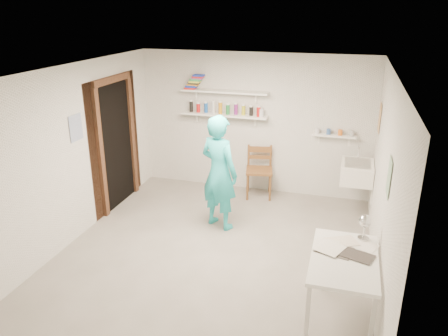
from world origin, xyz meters
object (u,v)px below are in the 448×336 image
(wall_clock, at_px, (217,149))
(desk_lamp, at_px, (365,221))
(belfast_sink, at_px, (357,172))
(man, at_px, (219,173))
(work_table, at_px, (341,288))
(wooden_chair, at_px, (259,171))

(wall_clock, height_order, desk_lamp, wall_clock)
(belfast_sink, height_order, desk_lamp, desk_lamp)
(desk_lamp, bearing_deg, belfast_sink, 91.87)
(wall_clock, bearing_deg, desk_lamp, -10.36)
(desk_lamp, bearing_deg, man, 148.94)
(wall_clock, xyz_separation_m, desk_lamp, (2.07, -1.40, -0.18))
(man, distance_m, wall_clock, 0.36)
(belfast_sink, distance_m, man, 2.16)
(belfast_sink, xyz_separation_m, work_table, (-0.11, -2.61, -0.33))
(work_table, bearing_deg, man, 137.84)
(man, bearing_deg, wall_clock, -42.77)
(work_table, bearing_deg, belfast_sink, 87.59)
(man, height_order, wall_clock, man)
(work_table, height_order, desk_lamp, desk_lamp)
(belfast_sink, bearing_deg, wooden_chair, 171.42)
(wooden_chair, bearing_deg, desk_lamp, -67.11)
(desk_lamp, bearing_deg, work_table, -112.42)
(man, xyz_separation_m, wooden_chair, (0.34, 1.22, -0.38))
(man, relative_size, wall_clock, 5.56)
(wooden_chair, xyz_separation_m, work_table, (1.46, -2.85, -0.11))
(belfast_sink, distance_m, work_table, 2.64)
(man, xyz_separation_m, work_table, (1.81, -1.64, -0.48))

